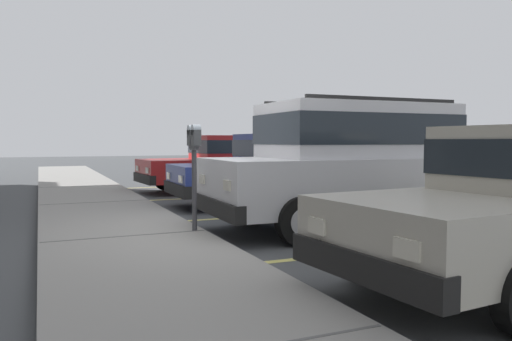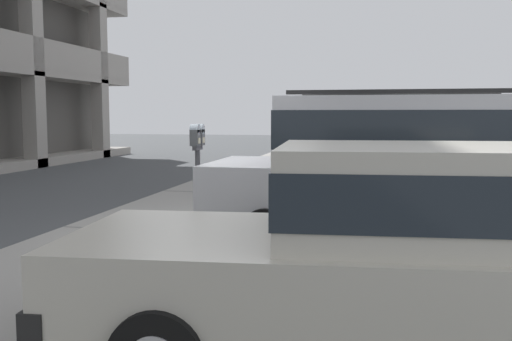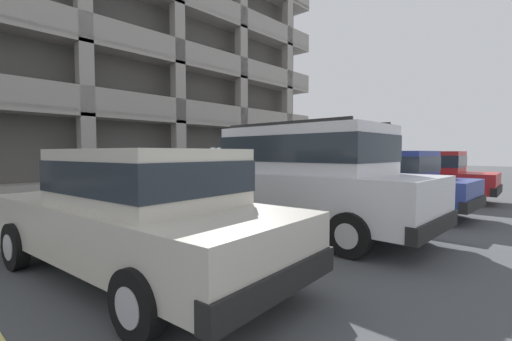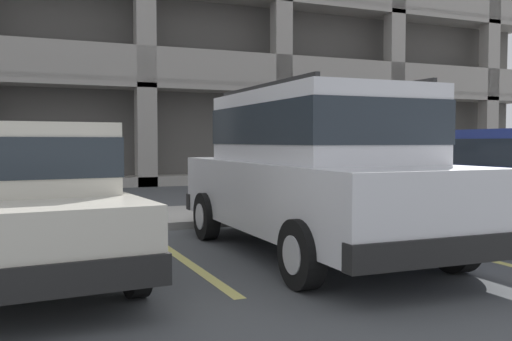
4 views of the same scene
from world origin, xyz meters
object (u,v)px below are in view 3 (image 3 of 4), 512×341
(silver_suv, at_px, (304,174))
(red_sedan, at_px, (138,209))
(parking_meter_near, at_px, (217,163))
(parking_garage, at_px, (44,65))
(dark_hatchback, at_px, (380,180))
(blue_coupe, at_px, (420,174))

(silver_suv, distance_m, red_sedan, 3.33)
(parking_meter_near, bearing_deg, parking_garage, 88.92)
(dark_hatchback, bearing_deg, parking_meter_near, 138.03)
(blue_coupe, distance_m, parking_meter_near, 6.90)
(red_sedan, relative_size, parking_meter_near, 3.07)
(red_sedan, xyz_separation_m, parking_meter_near, (3.43, 2.54, 0.42))
(silver_suv, distance_m, parking_meter_near, 2.65)
(blue_coupe, height_order, parking_garage, parking_garage)
(red_sedan, distance_m, parking_meter_near, 4.29)
(parking_garage, bearing_deg, dark_hatchback, -80.65)
(silver_suv, distance_m, blue_coupe, 6.43)
(parking_garage, bearing_deg, silver_suv, -91.29)
(dark_hatchback, distance_m, parking_meter_near, 4.12)
(dark_hatchback, xyz_separation_m, blue_coupe, (3.32, 0.05, 0.00))
(silver_suv, height_order, blue_coupe, silver_suv)
(parking_garage, bearing_deg, blue_coupe, -69.90)
(silver_suv, bearing_deg, dark_hatchback, -2.33)
(blue_coupe, bearing_deg, silver_suv, 175.93)
(dark_hatchback, xyz_separation_m, parking_garage, (-2.73, 16.60, 5.21))
(red_sedan, relative_size, blue_coupe, 1.01)
(red_sedan, height_order, blue_coupe, same)
(dark_hatchback, bearing_deg, blue_coupe, 2.06)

